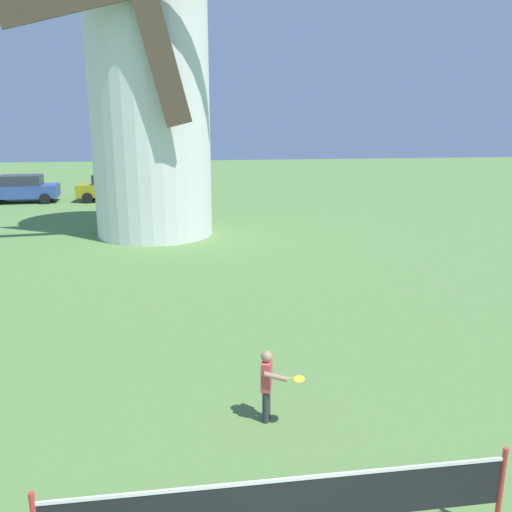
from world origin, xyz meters
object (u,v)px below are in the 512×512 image
Objects in this scene: player_far at (268,382)px; parked_car_mustard at (115,187)px; tennis_net at (283,503)px; parked_car_blue at (22,188)px; windmill at (149,74)px.

player_far is 0.27× the size of parked_car_mustard.
parked_car_blue is at bearing 109.91° from tennis_net.
windmill is 2.68× the size of tennis_net.
parked_car_blue is at bearing 128.53° from windmill.
tennis_net is at bearing -83.48° from windmill.
player_far is at bearing -81.16° from windmill.
player_far is at bearing -78.58° from parked_car_mustard.
windmill reaches higher than tennis_net.
parked_car_blue is at bearing 178.60° from parked_car_mustard.
windmill is 3.38× the size of parked_car_blue.
tennis_net is at bearing -80.30° from parked_car_mustard.
player_far is (0.29, 2.71, -0.01)m from tennis_net.
windmill is at bearing 96.52° from tennis_net.
player_far is at bearing -67.50° from parked_car_blue.
parked_car_mustard is at bearing 105.19° from windmill.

